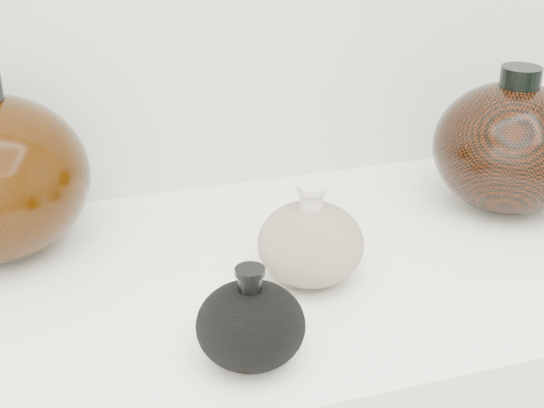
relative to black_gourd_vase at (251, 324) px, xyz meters
name	(u,v)px	position (x,y,z in m)	size (l,w,h in m)	color
black_gourd_vase	(251,324)	(0.00, 0.00, 0.00)	(0.13, 0.13, 0.10)	black
cream_gourd_vase	(311,243)	(0.11, 0.13, 0.01)	(0.16, 0.16, 0.12)	beige
right_round_pot	(510,147)	(0.43, 0.23, 0.05)	(0.24, 0.24, 0.20)	black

